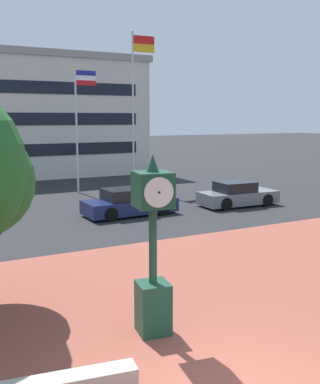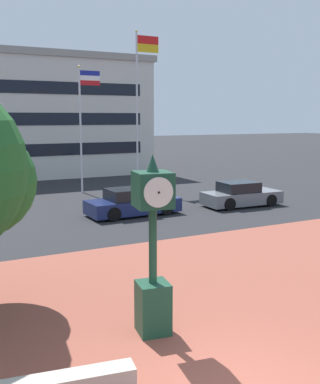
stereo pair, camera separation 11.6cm
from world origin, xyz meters
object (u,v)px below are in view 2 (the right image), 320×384
car_street_near (132,203)px  car_street_mid (241,195)px  flagpole_secondary (139,98)px  street_clock (153,251)px  flagpole_primary (82,120)px

car_street_near → car_street_mid: 5.99m
car_street_near → flagpole_secondary: bearing=150.8°
flagpole_secondary → street_clock: bearing=-113.7°
flagpole_secondary → car_street_near: bearing=-117.0°
car_street_near → flagpole_primary: (0.05, 7.52, 3.85)m
car_street_near → flagpole_secondary: flagpole_secondary is taller
car_street_near → flagpole_primary: 8.45m
car_street_mid → car_street_near: bearing=-92.6°
car_street_mid → flagpole_primary: flagpole_primary is taller
street_clock → flagpole_secondary: (8.25, 18.78, 4.02)m
street_clock → flagpole_secondary: size_ratio=0.39×
street_clock → flagpole_primary: bearing=85.1°
flagpole_primary → car_street_mid: bearing=-53.6°
flagpole_primary → flagpole_secondary: bearing=0.0°
flagpole_secondary → car_street_mid: bearing=-75.1°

